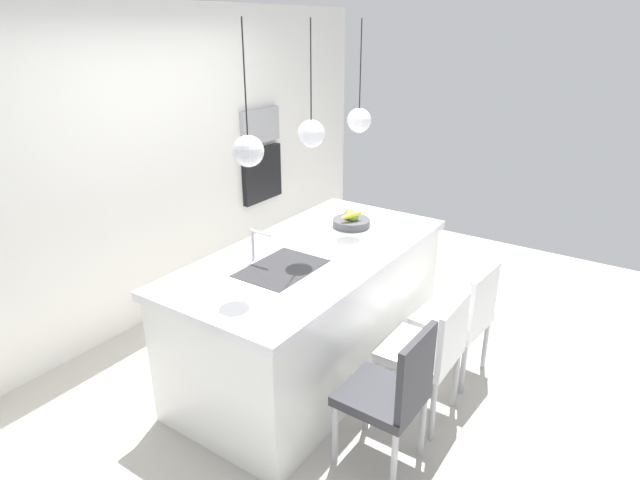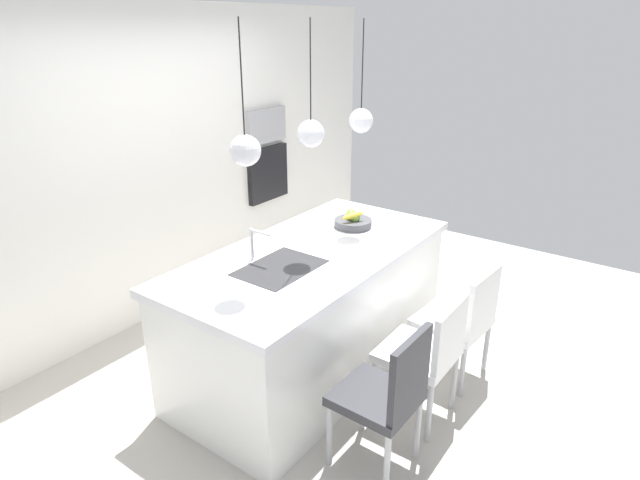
{
  "view_description": "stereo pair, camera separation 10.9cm",
  "coord_description": "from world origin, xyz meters",
  "px_view_note": "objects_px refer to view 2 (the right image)",
  "views": [
    {
      "loc": [
        -2.81,
        -1.97,
        2.43
      ],
      "look_at": [
        0.1,
        0.0,
        1.0
      ],
      "focal_mm": 30.11,
      "sensor_mm": 36.0,
      "label": 1
    },
    {
      "loc": [
        -2.75,
        -2.06,
        2.43
      ],
      "look_at": [
        0.1,
        0.0,
        1.0
      ],
      "focal_mm": 30.11,
      "sensor_mm": 36.0,
      "label": 2
    }
  ],
  "objects_px": {
    "fruit_bowl": "(353,221)",
    "microwave": "(265,125)",
    "chair_near": "(387,393)",
    "chair_middle": "(427,351)",
    "chair_far": "(461,318)",
    "oven": "(267,174)"
  },
  "relations": [
    {
      "from": "fruit_bowl",
      "to": "chair_middle",
      "type": "bearing_deg",
      "value": -122.25
    },
    {
      "from": "chair_middle",
      "to": "chair_far",
      "type": "xyz_separation_m",
      "value": [
        0.55,
        -0.01,
        -0.02
      ]
    },
    {
      "from": "fruit_bowl",
      "to": "chair_near",
      "type": "xyz_separation_m",
      "value": [
        -1.12,
        -0.95,
        -0.49
      ]
    },
    {
      "from": "microwave",
      "to": "chair_middle",
      "type": "height_order",
      "value": "microwave"
    },
    {
      "from": "fruit_bowl",
      "to": "oven",
      "type": "xyz_separation_m",
      "value": [
        0.77,
        1.55,
        -0.03
      ]
    },
    {
      "from": "chair_far",
      "to": "microwave",
      "type": "bearing_deg",
      "value": 72.0
    },
    {
      "from": "fruit_bowl",
      "to": "chair_far",
      "type": "relative_size",
      "value": 0.33
    },
    {
      "from": "fruit_bowl",
      "to": "microwave",
      "type": "bearing_deg",
      "value": 63.61
    },
    {
      "from": "chair_middle",
      "to": "microwave",
      "type": "bearing_deg",
      "value": 61.31
    },
    {
      "from": "microwave",
      "to": "chair_near",
      "type": "height_order",
      "value": "microwave"
    },
    {
      "from": "chair_near",
      "to": "chair_middle",
      "type": "distance_m",
      "value": 0.52
    },
    {
      "from": "microwave",
      "to": "chair_middle",
      "type": "bearing_deg",
      "value": -118.69
    },
    {
      "from": "chair_near",
      "to": "oven",
      "type": "bearing_deg",
      "value": 52.95
    },
    {
      "from": "oven",
      "to": "microwave",
      "type": "bearing_deg",
      "value": 0.0
    },
    {
      "from": "chair_near",
      "to": "fruit_bowl",
      "type": "bearing_deg",
      "value": 40.38
    },
    {
      "from": "oven",
      "to": "chair_near",
      "type": "bearing_deg",
      "value": -127.05
    },
    {
      "from": "oven",
      "to": "chair_middle",
      "type": "height_order",
      "value": "oven"
    },
    {
      "from": "oven",
      "to": "chair_middle",
      "type": "distance_m",
      "value": 2.89
    },
    {
      "from": "fruit_bowl",
      "to": "chair_near",
      "type": "bearing_deg",
      "value": -139.62
    },
    {
      "from": "fruit_bowl",
      "to": "chair_far",
      "type": "distance_m",
      "value": 1.09
    },
    {
      "from": "oven",
      "to": "chair_far",
      "type": "relative_size",
      "value": 0.64
    },
    {
      "from": "chair_near",
      "to": "microwave",
      "type": "bearing_deg",
      "value": 52.95
    }
  ]
}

